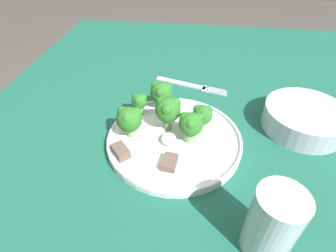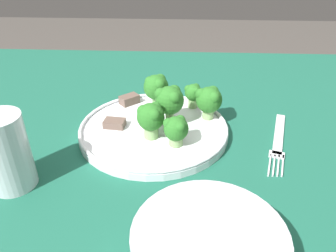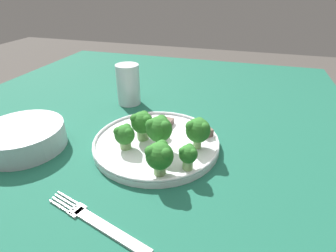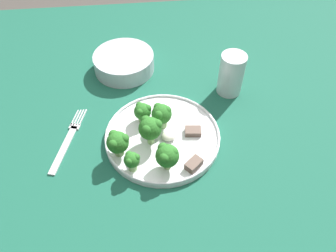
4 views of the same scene
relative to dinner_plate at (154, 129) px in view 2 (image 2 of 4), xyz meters
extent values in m
cube|color=#195642|center=(0.01, 0.08, -0.02)|extent=(1.35, 1.06, 0.03)
cylinder|color=white|center=(0.00, 0.00, 0.00)|extent=(0.26, 0.26, 0.01)
torus|color=white|center=(0.00, 0.00, 0.01)|extent=(0.26, 0.26, 0.01)
cube|color=silver|center=(-0.22, -0.01, -0.01)|extent=(0.05, 0.13, 0.00)
cube|color=silver|center=(-0.20, 0.06, -0.01)|extent=(0.03, 0.02, 0.00)
cube|color=silver|center=(-0.18, 0.08, -0.01)|extent=(0.02, 0.05, 0.00)
cube|color=silver|center=(-0.19, 0.08, -0.01)|extent=(0.02, 0.05, 0.00)
cube|color=silver|center=(-0.20, 0.08, -0.01)|extent=(0.02, 0.05, 0.00)
cube|color=silver|center=(-0.20, 0.08, -0.01)|extent=(0.02, 0.05, 0.00)
cylinder|color=#B7BCC6|center=(-0.08, 0.25, 0.01)|extent=(0.16, 0.16, 0.05)
cylinder|color=silver|center=(-0.08, 0.25, 0.01)|extent=(0.13, 0.13, 0.04)
cylinder|color=silver|center=(0.18, 0.14, 0.05)|extent=(0.06, 0.06, 0.11)
cylinder|color=silver|center=(0.18, 0.14, 0.02)|extent=(0.05, 0.05, 0.06)
cylinder|color=#7FA866|center=(0.00, -0.08, 0.01)|extent=(0.02, 0.02, 0.02)
sphere|color=#286B23|center=(0.00, -0.08, 0.04)|extent=(0.05, 0.05, 0.05)
sphere|color=#286B23|center=(0.02, -0.08, 0.05)|extent=(0.02, 0.02, 0.02)
sphere|color=#286B23|center=(-0.01, -0.07, 0.05)|extent=(0.02, 0.02, 0.02)
sphere|color=#286B23|center=(0.00, -0.10, 0.05)|extent=(0.02, 0.02, 0.02)
cylinder|color=#7FA866|center=(0.00, 0.03, 0.01)|extent=(0.02, 0.02, 0.02)
sphere|color=#286B23|center=(0.00, 0.03, 0.04)|extent=(0.04, 0.04, 0.04)
sphere|color=#286B23|center=(0.01, 0.03, 0.05)|extent=(0.02, 0.02, 0.02)
sphere|color=#286B23|center=(-0.01, 0.04, 0.05)|extent=(0.02, 0.02, 0.02)
sphere|color=#286B23|center=(-0.01, 0.02, 0.05)|extent=(0.02, 0.02, 0.02)
cylinder|color=#7FA866|center=(-0.03, -0.02, 0.02)|extent=(0.01, 0.01, 0.03)
sphere|color=#286B23|center=(-0.03, -0.02, 0.05)|extent=(0.05, 0.05, 0.05)
sphere|color=#286B23|center=(-0.01, -0.02, 0.06)|extent=(0.02, 0.02, 0.02)
sphere|color=#286B23|center=(-0.03, 0.00, 0.06)|extent=(0.02, 0.02, 0.02)
sphere|color=#286B23|center=(-0.03, -0.03, 0.06)|extent=(0.02, 0.02, 0.02)
cylinder|color=#7FA866|center=(-0.07, -0.08, 0.01)|extent=(0.02, 0.02, 0.02)
sphere|color=#286B23|center=(-0.07, -0.08, 0.03)|extent=(0.03, 0.03, 0.03)
sphere|color=#286B23|center=(-0.06, -0.08, 0.04)|extent=(0.01, 0.01, 0.01)
sphere|color=#286B23|center=(-0.07, -0.07, 0.04)|extent=(0.01, 0.01, 0.01)
sphere|color=#286B23|center=(-0.07, -0.09, 0.04)|extent=(0.01, 0.01, 0.01)
cylinder|color=#7FA866|center=(-0.10, -0.04, 0.01)|extent=(0.02, 0.02, 0.02)
sphere|color=#286B23|center=(-0.10, -0.04, 0.04)|extent=(0.05, 0.05, 0.05)
sphere|color=#286B23|center=(-0.08, -0.04, 0.05)|extent=(0.02, 0.02, 0.02)
sphere|color=#286B23|center=(-0.10, -0.03, 0.05)|extent=(0.02, 0.02, 0.02)
sphere|color=#286B23|center=(-0.10, -0.05, 0.05)|extent=(0.02, 0.02, 0.02)
cylinder|color=#7FA866|center=(-0.04, 0.05, 0.01)|extent=(0.02, 0.02, 0.02)
sphere|color=#286B23|center=(-0.04, 0.05, 0.03)|extent=(0.04, 0.04, 0.04)
sphere|color=#286B23|center=(-0.03, 0.05, 0.04)|extent=(0.02, 0.02, 0.02)
sphere|color=#286B23|center=(-0.05, 0.06, 0.04)|extent=(0.02, 0.02, 0.02)
sphere|color=#286B23|center=(-0.05, 0.04, 0.04)|extent=(0.02, 0.02, 0.02)
cube|color=brown|center=(0.07, 0.00, 0.01)|extent=(0.04, 0.03, 0.01)
cube|color=brown|center=(0.06, -0.09, 0.01)|extent=(0.04, 0.04, 0.02)
ellipsoid|color=silver|center=(0.02, -0.01, 0.01)|extent=(0.03, 0.03, 0.02)
camera|label=1|loc=(0.37, 0.04, 0.34)|focal=28.00mm
camera|label=2|loc=(-0.05, 0.48, 0.30)|focal=35.00mm
camera|label=3|loc=(-0.43, -0.15, 0.29)|focal=28.00mm
camera|label=4|loc=(-0.04, -0.46, 0.57)|focal=35.00mm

